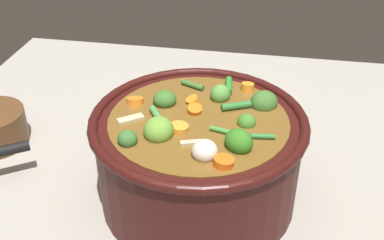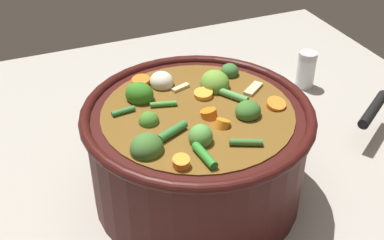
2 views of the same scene
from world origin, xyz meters
name	(u,v)px [view 1 (image 1 of 2)]	position (x,y,z in m)	size (l,w,h in m)	color
ground_plane	(198,195)	(0.00, 0.00, 0.00)	(1.10, 1.10, 0.00)	#9E998E
cooking_pot	(198,156)	(0.00, 0.00, 0.08)	(0.32, 0.32, 0.17)	#38110F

